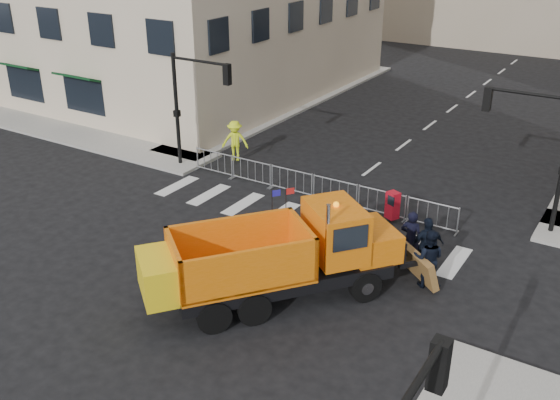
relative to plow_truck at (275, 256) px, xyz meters
The scene contains 10 objects.
ground 2.60m from the plow_truck, behind, with size 120.00×120.00×0.00m, color black.
sidewalk_back 8.65m from the plow_truck, 103.98° to the left, with size 64.00×5.00×0.15m, color gray.
traffic_light_left 12.46m from the plow_truck, 144.15° to the left, with size 0.18×0.18×5.40m, color black.
crowd_barriers 7.95m from the plow_truck, 110.87° to the left, with size 12.60×0.60×1.10m, color #9EA0A5, non-canonical shape.
plow_truck is the anchor object (origin of this frame).
cop_a 5.12m from the plow_truck, 57.63° to the left, with size 0.73×0.48×2.01m, color black.
cop_b 5.00m from the plow_truck, 41.64° to the left, with size 0.98×0.76×2.01m, color black.
cop_c 5.31m from the plow_truck, 50.25° to the left, with size 1.19×0.50×2.03m, color black.
worker 12.04m from the plow_truck, 131.78° to the left, with size 1.27×0.73×1.97m, color #DAF21C.
newspaper_box 7.18m from the plow_truck, 82.55° to the left, with size 0.45×0.40×1.10m, color #B50D1D.
Camera 1 is at (10.97, -13.67, 11.01)m, focal length 40.00 mm.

